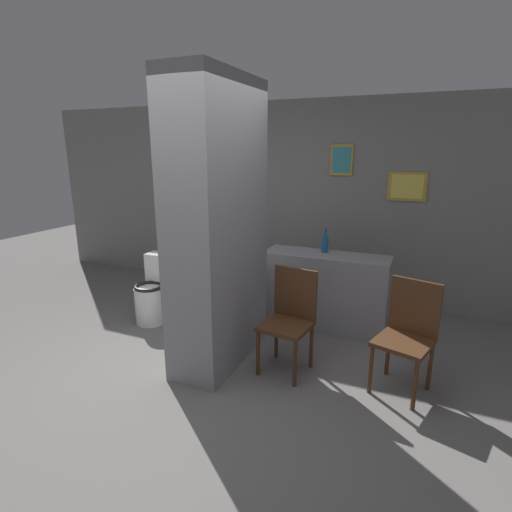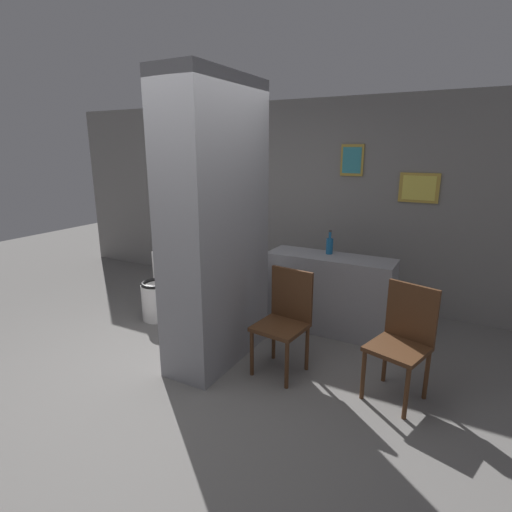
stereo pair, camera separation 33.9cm
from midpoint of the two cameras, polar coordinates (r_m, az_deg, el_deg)
The scene contains 9 objects.
ground_plane at distance 3.71m, azimuth -12.59°, elevation -17.75°, with size 14.00×14.00×0.00m, color slate.
wall_back at distance 5.49m, azimuth 2.94°, elevation 7.93°, with size 8.00×0.09×2.60m.
pillar_center at distance 3.66m, azimuth -8.09°, elevation 4.10°, with size 0.52×1.16×2.60m.
counter_shelf at distance 4.55m, azimuth 7.71°, elevation -5.04°, with size 1.37×0.44×0.86m.
toilet at distance 4.91m, azimuth -16.43°, elevation -5.18°, with size 0.35×0.51×0.78m.
chair_near_pillar at distance 3.66m, azimuth 2.16°, elevation -8.58°, with size 0.46×0.46×0.94m.
chair_by_doorway at distance 3.54m, azimuth 18.27°, elevation -10.28°, with size 0.52×0.52×0.94m.
bicycle at distance 5.11m, azimuth -4.00°, elevation -3.47°, with size 1.68×0.42×0.76m.
bottle_tall at distance 4.49m, azimuth 7.70°, elevation 1.74°, with size 0.08×0.08×0.27m.
Camera 1 is at (1.76, -2.55, 1.99)m, focal length 28.00 mm.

